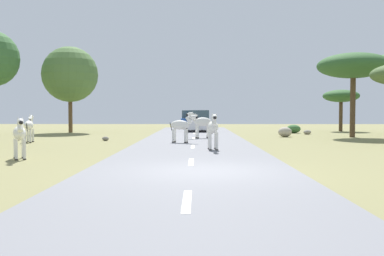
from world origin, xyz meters
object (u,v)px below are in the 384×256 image
at_px(bush_1, 294,129).
at_px(car_0, 199,122).
at_px(tree_3, 70,75).
at_px(rock_1, 307,132).
at_px(car_1, 190,120).
at_px(tree_5, 341,96).
at_px(zebra_1, 201,122).
at_px(zebra_2, 29,126).
at_px(zebra_4, 182,125).
at_px(rock_0, 105,139).
at_px(rock_2, 285,132).
at_px(zebra_3, 20,134).
at_px(tree_2, 353,66).
at_px(zebra_0, 213,128).

bearing_deg(bush_1, car_0, 164.86).
distance_m(tree_3, rock_1, 18.97).
relative_size(car_1, bush_1, 4.05).
height_order(tree_3, tree_5, tree_3).
xyz_separation_m(zebra_1, zebra_2, (-9.43, -3.08, -0.11)).
xyz_separation_m(zebra_4, rock_0, (-4.46, 2.01, -0.84)).
distance_m(zebra_4, rock_2, 8.92).
xyz_separation_m(zebra_1, zebra_3, (-6.54, -11.27, -0.13)).
xyz_separation_m(zebra_3, car_0, (6.43, 20.34, -0.06)).
distance_m(car_0, tree_5, 12.39).
relative_size(zebra_3, rock_2, 1.70).
xyz_separation_m(car_0, tree_2, (10.03, -7.33, 3.79)).
xyz_separation_m(tree_3, rock_1, (18.25, -2.62, -4.47)).
relative_size(zebra_4, rock_2, 1.72).
bearing_deg(zebra_3, car_1, -127.94).
bearing_deg(zebra_3, rock_1, -157.20).
distance_m(zebra_4, rock_1, 12.63).
bearing_deg(rock_2, rock_1, 53.01).
height_order(car_0, tree_2, tree_2).
distance_m(zebra_0, bush_1, 16.56).
height_order(zebra_0, zebra_1, zebra_1).
distance_m(zebra_0, tree_3, 19.41).
bearing_deg(zebra_0, zebra_1, -89.24).
bearing_deg(car_0, rock_0, -116.51).
height_order(car_0, car_1, same).
distance_m(zebra_1, tree_2, 10.70).
xyz_separation_m(zebra_1, rock_2, (5.59, 2.10, -0.71)).
height_order(zebra_4, rock_1, zebra_4).
bearing_deg(tree_5, tree_3, -173.53).
relative_size(tree_5, rock_2, 3.96).
height_order(car_1, rock_1, car_1).
distance_m(zebra_1, tree_3, 13.44).
bearing_deg(car_1, zebra_3, -104.92).
distance_m(tree_2, rock_1, 5.97).
bearing_deg(rock_0, zebra_3, -95.96).
height_order(bush_1, rock_1, bush_1).
height_order(car_1, tree_3, tree_3).
bearing_deg(bush_1, zebra_0, -114.54).
xyz_separation_m(zebra_1, zebra_4, (-1.08, -3.79, -0.07)).
distance_m(zebra_0, rock_0, 8.65).
xyz_separation_m(zebra_3, rock_2, (12.13, 13.38, -0.58)).
distance_m(zebra_1, bush_1, 10.18).
bearing_deg(zebra_1, tree_5, -70.76).
height_order(zebra_1, rock_1, zebra_1).
distance_m(zebra_3, car_0, 21.33).
bearing_deg(bush_1, tree_5, 34.02).
relative_size(zebra_4, tree_5, 0.43).
bearing_deg(tree_5, rock_0, -145.58).
distance_m(zebra_0, zebra_3, 7.70).
relative_size(tree_2, tree_3, 0.80).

